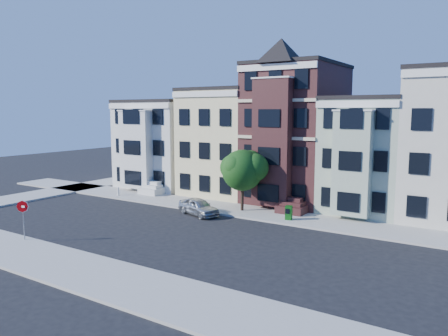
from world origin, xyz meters
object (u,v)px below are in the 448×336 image
Objects in this scene: street_tree at (242,173)px; fire_hydrant at (118,192)px; stop_sign at (23,218)px; parked_car at (198,207)px; newspaper_box at (289,213)px.

street_tree is 13.49m from fire_hydrant.
stop_sign is at bearing -66.69° from fire_hydrant.
stop_sign reaches higher than parked_car.
newspaper_box is (6.86, 1.94, -0.00)m from parked_car.
newspaper_box is at bearing 0.56° from fire_hydrant.
fire_hydrant is (-17.63, -0.17, -0.20)m from newspaper_box.
street_tree is 9.68× the size of fire_hydrant.
newspaper_box is 17.64m from fire_hydrant.
parked_car reaches higher than newspaper_box.
parked_car is 6.26× the size of fire_hydrant.
street_tree is 1.55× the size of parked_car.
parked_car is 3.80× the size of newspaper_box.
street_tree reaches higher than fire_hydrant.
street_tree is at bearing 160.66° from newspaper_box.
newspaper_box is (4.46, -0.78, -2.54)m from street_tree.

